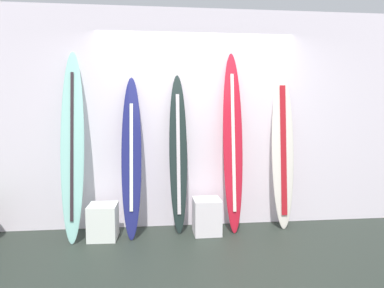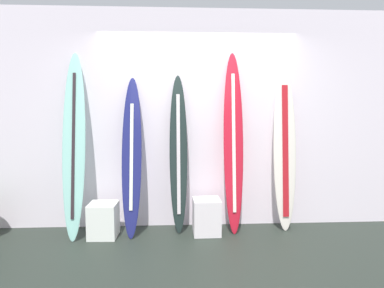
# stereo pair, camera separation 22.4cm
# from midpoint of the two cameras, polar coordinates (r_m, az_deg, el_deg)

# --- Properties ---
(ground) EXTENTS (8.00, 8.00, 0.04)m
(ground) POSITION_cam_midpoint_polar(r_m,az_deg,el_deg) (3.57, 1.34, -19.99)
(ground) COLOR #222923
(wall_back) EXTENTS (7.20, 0.20, 2.80)m
(wall_back) POSITION_cam_midpoint_polar(r_m,az_deg,el_deg) (4.50, -0.77, 4.14)
(wall_back) COLOR silver
(wall_back) RESTS_ON ground
(surfboard_seafoam) EXTENTS (0.29, 0.52, 2.23)m
(surfboard_seafoam) POSITION_cam_midpoint_polar(r_m,az_deg,el_deg) (4.25, -20.85, -0.21)
(surfboard_seafoam) COLOR #8AC8BC
(surfboard_seafoam) RESTS_ON ground
(surfboard_navy) EXTENTS (0.25, 0.47, 1.93)m
(surfboard_navy) POSITION_cam_midpoint_polar(r_m,az_deg,el_deg) (4.18, -11.63, -2.37)
(surfboard_navy) COLOR navy
(surfboard_navy) RESTS_ON ground
(surfboard_charcoal) EXTENTS (0.23, 0.31, 1.96)m
(surfboard_charcoal) POSITION_cam_midpoint_polar(r_m,az_deg,el_deg) (4.23, -3.84, -1.68)
(surfboard_charcoal) COLOR #1B2826
(surfboard_charcoal) RESTS_ON ground
(surfboard_crimson) EXTENTS (0.25, 0.40, 2.24)m
(surfboard_crimson) POSITION_cam_midpoint_polar(r_m,az_deg,el_deg) (4.27, 5.37, 0.10)
(surfboard_crimson) COLOR red
(surfboard_crimson) RESTS_ON ground
(surfboard_ivory) EXTENTS (0.29, 0.28, 2.02)m
(surfboard_ivory) POSITION_cam_midpoint_polar(r_m,az_deg,el_deg) (4.50, 13.60, -0.99)
(surfboard_ivory) COLOR silver
(surfboard_ivory) RESTS_ON ground
(display_block_left) EXTENTS (0.33, 0.33, 0.43)m
(display_block_left) POSITION_cam_midpoint_polar(r_m,az_deg,el_deg) (4.30, 0.97, -12.01)
(display_block_left) COLOR silver
(display_block_left) RESTS_ON ground
(display_block_center) EXTENTS (0.34, 0.34, 0.41)m
(display_block_center) POSITION_cam_midpoint_polar(r_m,az_deg,el_deg) (4.30, -16.17, -12.40)
(display_block_center) COLOR white
(display_block_center) RESTS_ON ground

